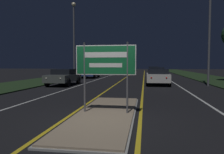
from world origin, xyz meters
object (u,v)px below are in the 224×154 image
object	(u,v)px
car_receding_0	(158,76)
car_receding_2	(153,71)
car_approaching_1	(91,72)
car_receding_1	(157,73)
streetlight_right_near	(210,12)
highway_sign	(106,63)
streetlight_left_near	(74,33)
car_approaching_0	(64,76)

from	to	relation	value
car_receding_0	car_receding_2	distance (m)	16.76
car_receding_0	car_approaching_1	xyz separation A→B (m)	(-8.27, 8.93, -0.02)
car_receding_1	car_receding_2	size ratio (longest dim) A/B	0.98
streetlight_right_near	car_receding_0	xyz separation A→B (m)	(-4.15, 0.24, -5.35)
highway_sign	car_receding_1	size ratio (longest dim) A/B	0.59
highway_sign	car_approaching_1	distance (m)	21.59
highway_sign	car_receding_0	xyz separation A→B (m)	(2.46, 11.84, -1.10)
streetlight_left_near	car_approaching_0	distance (m)	7.02
streetlight_right_near	car_receding_0	distance (m)	6.77
highway_sign	streetlight_right_near	size ratio (longest dim) A/B	0.28
streetlight_right_near	car_approaching_0	size ratio (longest dim) A/B	2.02
car_receding_1	streetlight_left_near	bearing A→B (deg)	-159.74
streetlight_left_near	streetlight_right_near	xyz separation A→B (m)	(13.05, -4.27, 0.86)
car_receding_2	highway_sign	bearing A→B (deg)	-95.45
streetlight_left_near	streetlight_right_near	distance (m)	13.76
highway_sign	car_approaching_1	xyz separation A→B (m)	(-5.81, 20.77, -1.12)
highway_sign	car_receding_1	bearing A→B (deg)	81.80
car_receding_1	car_approaching_1	distance (m)	8.71
highway_sign	streetlight_right_near	distance (m)	14.02
car_receding_0	streetlight_right_near	bearing A→B (deg)	-3.25
streetlight_right_near	car_approaching_1	bearing A→B (deg)	143.58
car_approaching_0	car_approaching_1	world-z (taller)	car_approaching_1
highway_sign	streetlight_right_near	xyz separation A→B (m)	(6.61, 11.61, 4.25)
car_receding_0	car_receding_2	bearing A→B (deg)	89.09
highway_sign	car_approaching_0	xyz separation A→B (m)	(-5.61, 10.55, -1.10)
streetlight_right_near	car_receding_2	size ratio (longest dim) A/B	2.08
car_receding_0	car_receding_2	size ratio (longest dim) A/B	0.95
car_approaching_1	car_approaching_0	bearing A→B (deg)	-88.89
car_receding_2	streetlight_left_near	bearing A→B (deg)	-125.78
car_receding_2	car_approaching_0	xyz separation A→B (m)	(-8.34, -18.05, -0.01)
highway_sign	car_receding_2	bearing A→B (deg)	84.55
car_receding_2	car_approaching_0	bearing A→B (deg)	-114.79
streetlight_right_near	car_approaching_0	xyz separation A→B (m)	(-12.22, -1.06, -5.35)
car_receding_2	car_receding_1	bearing A→B (deg)	-89.70
highway_sign	streetlight_right_near	bearing A→B (deg)	60.33
car_receding_0	car_receding_1	size ratio (longest dim) A/B	0.98
streetlight_left_near	car_approaching_1	xyz separation A→B (m)	(0.63, 4.89, -4.51)
streetlight_left_near	car_approaching_1	size ratio (longest dim) A/B	2.09
car_receding_0	car_approaching_1	bearing A→B (deg)	132.81
car_receding_1	streetlight_right_near	bearing A→B (deg)	-63.45
car_receding_1	car_approaching_0	size ratio (longest dim) A/B	0.95
car_receding_2	car_approaching_0	distance (m)	19.89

